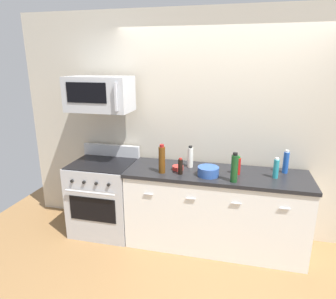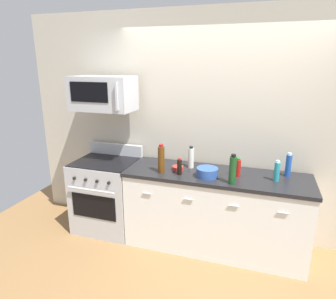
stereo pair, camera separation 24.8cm
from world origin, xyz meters
name	(u,v)px [view 2 (the right image)]	position (x,y,z in m)	size (l,w,h in m)	color
ground_plane	(213,246)	(0.00, 0.00, 0.00)	(6.15, 6.15, 0.00)	olive
back_wall	(224,128)	(0.00, 0.41, 1.35)	(5.13, 0.10, 2.70)	beige
counter_unit	(215,211)	(0.00, 0.00, 0.46)	(2.04, 0.66, 0.92)	white
range_oven	(107,194)	(-1.39, 0.00, 0.47)	(0.76, 0.69, 1.07)	#B7BABF
microwave	(103,93)	(-1.39, 0.05, 1.75)	(0.74, 0.44, 0.40)	#B7BABF
bottle_wine_green	(233,170)	(0.19, -0.22, 1.07)	(0.07, 0.07, 0.31)	#19471E
bottle_hot_sauce_red	(238,168)	(0.23, 0.00, 1.02)	(0.06, 0.06, 0.20)	#B21914
bottle_vinegar_white	(191,158)	(-0.32, 0.11, 1.04)	(0.07, 0.07, 0.26)	silver
bottle_soy_sauce_dark	(179,167)	(-0.39, -0.15, 1.01)	(0.05, 0.05, 0.18)	black
bottle_soda_blue	(288,165)	(0.74, 0.17, 1.04)	(0.06, 0.06, 0.26)	#1E4CA5
bottle_wine_amber	(161,159)	(-0.59, -0.15, 1.08)	(0.07, 0.07, 0.33)	#59330F
bottle_dish_soap	(277,171)	(0.62, -0.01, 1.03)	(0.06, 0.06, 0.22)	teal
bowl_blue_mixing	(207,172)	(-0.08, -0.12, 0.97)	(0.23, 0.23, 0.10)	#2D519E
bowl_red_small	(178,168)	(-0.44, -0.02, 0.95)	(0.13, 0.13, 0.05)	#B72D28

